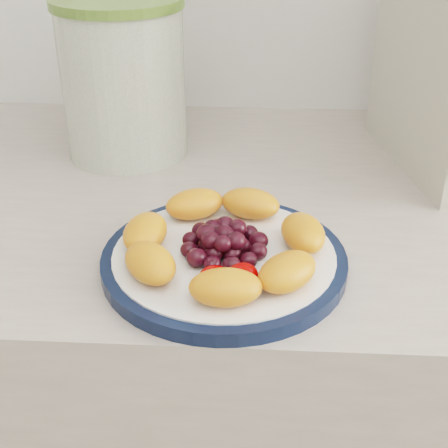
{
  "coord_description": "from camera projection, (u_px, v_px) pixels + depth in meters",
  "views": [
    {
      "loc": [
        -0.08,
        0.5,
        1.25
      ],
      "look_at": [
        -0.11,
        1.02,
        0.95
      ],
      "focal_mm": 50.0,
      "sensor_mm": 36.0,
      "label": 1
    }
  ],
  "objects": [
    {
      "name": "counter",
      "position": [
        298.0,
        439.0,
        1.0
      ],
      "size": [
        3.5,
        0.6,
        0.9
      ],
      "primitive_type": "cube",
      "color": "#B5A69A",
      "rests_on": "floor"
    },
    {
      "name": "plate_rim",
      "position": [
        224.0,
        261.0,
        0.63
      ],
      "size": [
        0.25,
        0.25,
        0.01
      ],
      "primitive_type": "cylinder",
      "color": "#0C1833",
      "rests_on": "counter"
    },
    {
      "name": "plate_face",
      "position": [
        224.0,
        260.0,
        0.63
      ],
      "size": [
        0.22,
        0.22,
        0.02
      ],
      "primitive_type": "cylinder",
      "color": "white",
      "rests_on": "counter"
    },
    {
      "name": "canister",
      "position": [
        124.0,
        83.0,
        0.83
      ],
      "size": [
        0.21,
        0.21,
        0.2
      ],
      "primitive_type": "cylinder",
      "rotation": [
        0.0,
        0.0,
        -0.38
      ],
      "color": "#41580E",
      "rests_on": "counter"
    },
    {
      "name": "canister_lid",
      "position": [
        117.0,
        2.0,
        0.78
      ],
      "size": [
        0.22,
        0.22,
        0.01
      ],
      "primitive_type": "cylinder",
      "rotation": [
        0.0,
        0.0,
        -0.38
      ],
      "color": "olive",
      "rests_on": "canister"
    },
    {
      "name": "fruit_plate",
      "position": [
        223.0,
        241.0,
        0.61
      ],
      "size": [
        0.21,
        0.21,
        0.03
      ],
      "color": "orange",
      "rests_on": "plate_face"
    }
  ]
}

